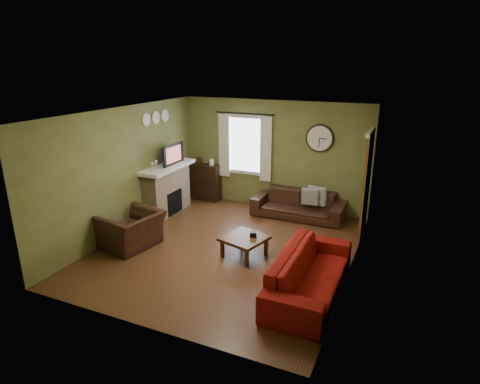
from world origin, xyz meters
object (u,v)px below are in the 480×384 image
at_px(bookshelf, 205,182).
at_px(armchair, 132,230).
at_px(sofa_brown, 298,204).
at_px(sofa_red, 310,273).
at_px(coffee_table, 244,247).

height_order(bookshelf, armchair, bookshelf).
relative_size(bookshelf, armchair, 0.88).
relative_size(bookshelf, sofa_brown, 0.45).
xyz_separation_m(bookshelf, sofa_red, (3.60, -3.25, -0.13)).
height_order(sofa_red, armchair, armchair).
bearing_deg(sofa_red, sofa_brown, 19.26).
relative_size(sofa_brown, sofa_red, 0.91).
distance_m(bookshelf, coffee_table, 3.37).
xyz_separation_m(armchair, coffee_table, (2.15, 0.50, -0.15)).
bearing_deg(armchair, sofa_red, 97.05).
bearing_deg(sofa_brown, armchair, -131.76).
height_order(sofa_brown, sofa_red, sofa_red).
distance_m(armchair, coffee_table, 2.21).
xyz_separation_m(sofa_red, armchair, (-3.56, 0.20, 0.01)).
distance_m(sofa_brown, sofa_red, 3.18).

